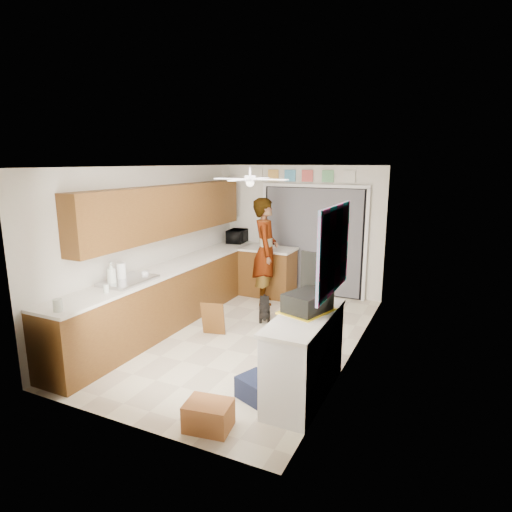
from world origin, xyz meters
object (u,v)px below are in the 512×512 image
(navy_crate, at_px, (257,388))
(paper_towel_roll, at_px, (121,272))
(suitcase, at_px, (307,302))
(man, at_px, (265,251))
(microwave, at_px, (237,236))
(dog, at_px, (265,309))
(soap_bottle, at_px, (111,274))
(cup, at_px, (145,274))
(cardboard_box, at_px, (209,415))

(navy_crate, bearing_deg, paper_towel_roll, 167.88)
(suitcase, bearing_deg, man, 139.97)
(microwave, distance_m, dog, 2.20)
(microwave, xyz_separation_m, soap_bottle, (-0.07, -3.48, 0.03))
(soap_bottle, relative_size, paper_towel_roll, 1.24)
(man, height_order, dog, man)
(soap_bottle, bearing_deg, navy_crate, -6.88)
(microwave, distance_m, paper_towel_roll, 3.26)
(soap_bottle, xyz_separation_m, cup, (0.11, 0.54, -0.12))
(soap_bottle, bearing_deg, cardboard_box, -25.05)
(paper_towel_roll, bearing_deg, soap_bottle, -81.28)
(cardboard_box, bearing_deg, man, 105.83)
(cup, distance_m, cardboard_box, 2.62)
(cup, distance_m, dog, 2.04)
(microwave, height_order, cup, microwave)
(paper_towel_roll, distance_m, dog, 2.38)
(microwave, xyz_separation_m, man, (0.95, -0.70, -0.10))
(cup, height_order, paper_towel_roll, paper_towel_roll)
(soap_bottle, distance_m, cup, 0.56)
(microwave, xyz_separation_m, paper_towel_roll, (-0.10, -3.26, -0.00))
(microwave, height_order, soap_bottle, soap_bottle)
(microwave, relative_size, man, 0.25)
(soap_bottle, xyz_separation_m, paper_towel_roll, (-0.03, 0.22, -0.03))
(suitcase, relative_size, man, 0.26)
(microwave, bearing_deg, cardboard_box, -163.04)
(suitcase, distance_m, navy_crate, 1.10)
(cardboard_box, xyz_separation_m, navy_crate, (0.21, 0.70, -0.02))
(cardboard_box, bearing_deg, suitcase, 61.91)
(navy_crate, bearing_deg, microwave, 120.52)
(suitcase, distance_m, cardboard_box, 1.58)
(cup, height_order, man, man)
(soap_bottle, relative_size, navy_crate, 0.81)
(cup, xyz_separation_m, paper_towel_roll, (-0.14, -0.31, 0.09))
(soap_bottle, distance_m, paper_towel_roll, 0.23)
(soap_bottle, relative_size, dog, 0.63)
(navy_crate, bearing_deg, soap_bottle, 173.12)
(microwave, distance_m, soap_bottle, 3.48)
(man, bearing_deg, suitcase, -169.69)
(soap_bottle, xyz_separation_m, cardboard_box, (2.08, -0.97, -0.97))
(paper_towel_roll, distance_m, man, 2.76)
(paper_towel_roll, relative_size, navy_crate, 0.65)
(cup, bearing_deg, suitcase, -8.08)
(microwave, xyz_separation_m, navy_crate, (2.21, -3.75, -0.95))
(navy_crate, bearing_deg, dog, 112.27)
(soap_bottle, bearing_deg, dog, 54.54)
(cup, distance_m, paper_towel_roll, 0.36)
(man, xyz_separation_m, dog, (0.36, -0.84, -0.77))
(cardboard_box, xyz_separation_m, dog, (-0.70, 2.90, 0.07))
(microwave, xyz_separation_m, cup, (0.04, -2.94, -0.09))
(cardboard_box, distance_m, man, 3.98)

